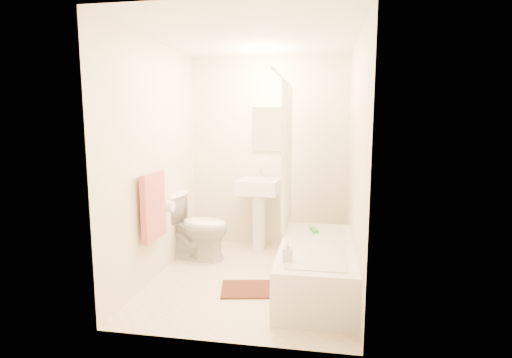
% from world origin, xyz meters
% --- Properties ---
extents(floor, '(2.40, 2.40, 0.00)m').
position_xyz_m(floor, '(0.00, 0.00, 0.00)').
color(floor, beige).
rests_on(floor, ground).
extents(ceiling, '(2.40, 2.40, 0.00)m').
position_xyz_m(ceiling, '(0.00, 0.00, 2.40)').
color(ceiling, white).
rests_on(ceiling, ground).
extents(wall_back, '(2.00, 0.02, 2.40)m').
position_xyz_m(wall_back, '(0.00, 1.20, 1.20)').
color(wall_back, beige).
rests_on(wall_back, ground).
extents(wall_left, '(0.02, 2.40, 2.40)m').
position_xyz_m(wall_left, '(-1.00, 0.00, 1.20)').
color(wall_left, beige).
rests_on(wall_left, ground).
extents(wall_right, '(0.02, 2.40, 2.40)m').
position_xyz_m(wall_right, '(1.00, 0.00, 1.20)').
color(wall_right, beige).
rests_on(wall_right, ground).
extents(mirror, '(0.40, 0.03, 0.55)m').
position_xyz_m(mirror, '(0.00, 1.18, 1.50)').
color(mirror, white).
rests_on(mirror, wall_back).
extents(curtain_rod, '(0.03, 1.70, 0.03)m').
position_xyz_m(curtain_rod, '(0.30, 0.10, 2.00)').
color(curtain_rod, silver).
rests_on(curtain_rod, wall_back).
extents(shower_curtain, '(0.04, 0.80, 1.55)m').
position_xyz_m(shower_curtain, '(0.30, 0.50, 1.22)').
color(shower_curtain, silver).
rests_on(shower_curtain, curtain_rod).
extents(towel_bar, '(0.02, 0.60, 0.02)m').
position_xyz_m(towel_bar, '(-0.96, -0.25, 1.10)').
color(towel_bar, silver).
rests_on(towel_bar, wall_left).
extents(towel, '(0.06, 0.45, 0.66)m').
position_xyz_m(towel, '(-0.93, -0.25, 0.78)').
color(towel, '#CC7266').
rests_on(towel, towel_bar).
extents(toilet_paper, '(0.11, 0.12, 0.12)m').
position_xyz_m(toilet_paper, '(-0.93, 0.12, 0.70)').
color(toilet_paper, white).
rests_on(toilet_paper, wall_left).
extents(toilet, '(0.83, 0.55, 0.76)m').
position_xyz_m(toilet, '(-0.75, 0.51, 0.38)').
color(toilet, white).
rests_on(toilet, floor).
extents(sink, '(0.53, 0.44, 0.97)m').
position_xyz_m(sink, '(-0.09, 0.95, 0.49)').
color(sink, white).
rests_on(sink, floor).
extents(bathtub, '(0.69, 1.58, 0.44)m').
position_xyz_m(bathtub, '(0.66, -0.14, 0.22)').
color(bathtub, white).
rests_on(bathtub, floor).
extents(bath_mat, '(0.61, 0.50, 0.02)m').
position_xyz_m(bath_mat, '(0.03, -0.27, 0.01)').
color(bath_mat, '#471C17').
rests_on(bath_mat, floor).
extents(soap_bottle, '(0.08, 0.08, 0.17)m').
position_xyz_m(soap_bottle, '(0.42, -0.64, 0.53)').
color(soap_bottle, silver).
rests_on(soap_bottle, bathtub).
extents(scrub_brush, '(0.10, 0.20, 0.04)m').
position_xyz_m(scrub_brush, '(0.61, 0.29, 0.46)').
color(scrub_brush, green).
rests_on(scrub_brush, bathtub).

